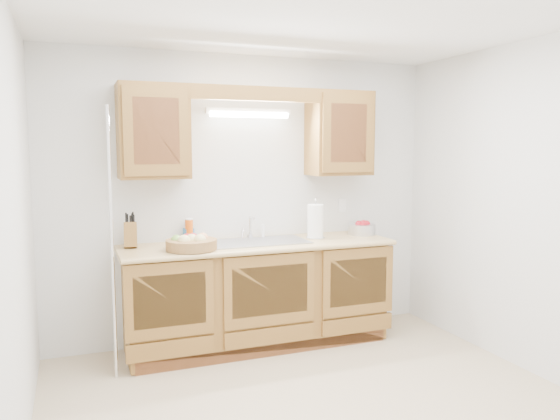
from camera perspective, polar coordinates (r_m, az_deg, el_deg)
name	(u,v)px	position (r m, az deg, el deg)	size (l,w,h in m)	color
room	(318,218)	(3.48, 3.95, -0.88)	(3.52, 3.50, 2.50)	tan
base_cabinets	(258,295)	(4.74, -2.33, -8.88)	(2.20, 0.60, 0.86)	brown
countertop	(258,245)	(4.63, -2.29, -3.66)	(2.30, 0.63, 0.04)	tan
upper_cabinet_left	(153,132)	(4.51, -13.12, 7.98)	(0.55, 0.33, 0.75)	brown
upper_cabinet_right	(339,134)	(5.02, 6.20, 7.94)	(0.55, 0.33, 0.75)	brown
valance	(257,94)	(4.58, -2.39, 12.06)	(2.20, 0.05, 0.12)	brown
fluorescent_fixture	(249,113)	(4.78, -3.26, 10.10)	(0.76, 0.08, 0.08)	white
sink	(257,250)	(4.65, -2.37, -4.25)	(0.84, 0.46, 0.36)	#9E9EA3
wire_shelf_pole	(112,245)	(4.13, -17.15, -3.49)	(0.03, 0.03, 2.00)	silver
outlet_plate	(342,205)	(5.24, 6.49, 0.48)	(0.08, 0.01, 0.12)	white
fruit_basket	(191,243)	(4.34, -9.25, -3.41)	(0.49, 0.49, 0.12)	olive
knife_block	(131,235)	(4.53, -15.35, -2.49)	(0.12, 0.18, 0.29)	brown
orange_canister	(189,230)	(4.69, -9.48, -2.09)	(0.07, 0.07, 0.20)	#D9520C
soap_bottle	(189,232)	(4.71, -9.53, -2.26)	(0.08, 0.08, 0.17)	#236CB1
sponge	(189,240)	(4.73, -9.52, -3.16)	(0.14, 0.11, 0.02)	#CC333F
paper_towel	(315,222)	(4.82, 3.72, -1.23)	(0.17, 0.17, 0.36)	silver
apple_bowl	(362,228)	(5.09, 8.55, -1.91)	(0.28, 0.28, 0.13)	silver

